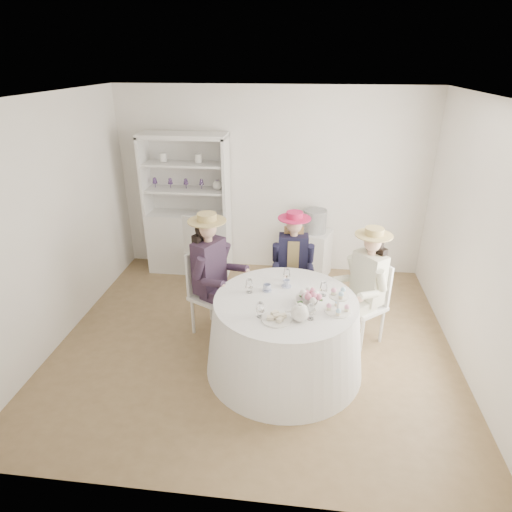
# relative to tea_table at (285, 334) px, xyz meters

# --- Properties ---
(ground) EXTENTS (4.50, 4.50, 0.00)m
(ground) POSITION_rel_tea_table_xyz_m (-0.36, 0.43, -0.41)
(ground) COLOR brown
(ground) RESTS_ON ground
(ceiling) EXTENTS (4.50, 4.50, 0.00)m
(ceiling) POSITION_rel_tea_table_xyz_m (-0.36, 0.43, 2.29)
(ceiling) COLOR white
(ceiling) RESTS_ON wall_back
(wall_back) EXTENTS (4.50, 0.00, 4.50)m
(wall_back) POSITION_rel_tea_table_xyz_m (-0.36, 2.43, 0.94)
(wall_back) COLOR white
(wall_back) RESTS_ON ground
(wall_front) EXTENTS (4.50, 0.00, 4.50)m
(wall_front) POSITION_rel_tea_table_xyz_m (-0.36, -1.57, 0.94)
(wall_front) COLOR white
(wall_front) RESTS_ON ground
(wall_left) EXTENTS (0.00, 4.50, 4.50)m
(wall_left) POSITION_rel_tea_table_xyz_m (-2.61, 0.43, 0.94)
(wall_left) COLOR white
(wall_left) RESTS_ON ground
(wall_right) EXTENTS (0.00, 4.50, 4.50)m
(wall_right) POSITION_rel_tea_table_xyz_m (1.89, 0.43, 0.94)
(wall_right) COLOR white
(wall_right) RESTS_ON ground
(tea_table) EXTENTS (1.65, 1.65, 0.83)m
(tea_table) POSITION_rel_tea_table_xyz_m (0.00, 0.00, 0.00)
(tea_table) COLOR white
(tea_table) RESTS_ON ground
(hutch) EXTENTS (1.37, 0.83, 2.08)m
(hutch) POSITION_rel_tea_table_xyz_m (-1.57, 2.19, 0.32)
(hutch) COLOR silver
(hutch) RESTS_ON ground
(side_table) EXTENTS (0.58, 0.58, 0.71)m
(side_table) POSITION_rel_tea_table_xyz_m (0.30, 2.18, -0.06)
(side_table) COLOR silver
(side_table) RESTS_ON ground
(hatbox) EXTENTS (0.41, 0.41, 0.33)m
(hatbox) POSITION_rel_tea_table_xyz_m (0.30, 2.18, 0.46)
(hatbox) COLOR black
(hatbox) RESTS_ON side_table
(guest_left) EXTENTS (0.64, 0.58, 1.50)m
(guest_left) POSITION_rel_tea_table_xyz_m (-0.88, 0.57, 0.43)
(guest_left) COLOR silver
(guest_left) RESTS_ON ground
(guest_mid) EXTENTS (0.50, 0.53, 1.39)m
(guest_mid) POSITION_rel_tea_table_xyz_m (0.03, 1.05, 0.37)
(guest_mid) COLOR silver
(guest_mid) RESTS_ON ground
(guest_right) EXTENTS (0.60, 0.58, 1.40)m
(guest_right) POSITION_rel_tea_table_xyz_m (0.86, 0.59, 0.38)
(guest_right) COLOR silver
(guest_right) RESTS_ON ground
(spare_chair) EXTENTS (0.57, 0.57, 1.06)m
(spare_chair) POSITION_rel_tea_table_xyz_m (-1.28, 1.73, 0.16)
(spare_chair) COLOR silver
(spare_chair) RESTS_ON ground
(teacup_a) EXTENTS (0.11, 0.11, 0.07)m
(teacup_a) POSITION_rel_tea_table_xyz_m (-0.20, 0.16, 0.45)
(teacup_a) COLOR white
(teacup_a) RESTS_ON tea_table
(teacup_b) EXTENTS (0.09, 0.09, 0.07)m
(teacup_b) POSITION_rel_tea_table_xyz_m (-0.01, 0.27, 0.45)
(teacup_b) COLOR white
(teacup_b) RESTS_ON tea_table
(teacup_c) EXTENTS (0.12, 0.12, 0.07)m
(teacup_c) POSITION_rel_tea_table_xyz_m (0.26, 0.06, 0.45)
(teacup_c) COLOR white
(teacup_c) RESTS_ON tea_table
(flower_bowl) EXTENTS (0.25, 0.25, 0.06)m
(flower_bowl) POSITION_rel_tea_table_xyz_m (0.21, -0.07, 0.45)
(flower_bowl) COLOR white
(flower_bowl) RESTS_ON tea_table
(flower_arrangement) EXTENTS (0.18, 0.18, 0.07)m
(flower_arrangement) POSITION_rel_tea_table_xyz_m (0.23, -0.05, 0.51)
(flower_arrangement) COLOR #D56A8D
(flower_arrangement) RESTS_ON tea_table
(table_teapot) EXTENTS (0.24, 0.17, 0.18)m
(table_teapot) POSITION_rel_tea_table_xyz_m (0.15, -0.34, 0.49)
(table_teapot) COLOR white
(table_teapot) RESTS_ON tea_table
(sandwich_plate) EXTENTS (0.28, 0.28, 0.06)m
(sandwich_plate) POSITION_rel_tea_table_xyz_m (-0.06, -0.37, 0.43)
(sandwich_plate) COLOR white
(sandwich_plate) RESTS_ON tea_table
(cupcake_stand) EXTENTS (0.25, 0.25, 0.24)m
(cupcake_stand) POSITION_rel_tea_table_xyz_m (0.50, -0.16, 0.50)
(cupcake_stand) COLOR white
(cupcake_stand) RESTS_ON tea_table
(stemware_set) EXTENTS (0.83, 0.81, 0.15)m
(stemware_set) POSITION_rel_tea_table_xyz_m (-0.00, 0.00, 0.49)
(stemware_set) COLOR white
(stemware_set) RESTS_ON tea_table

